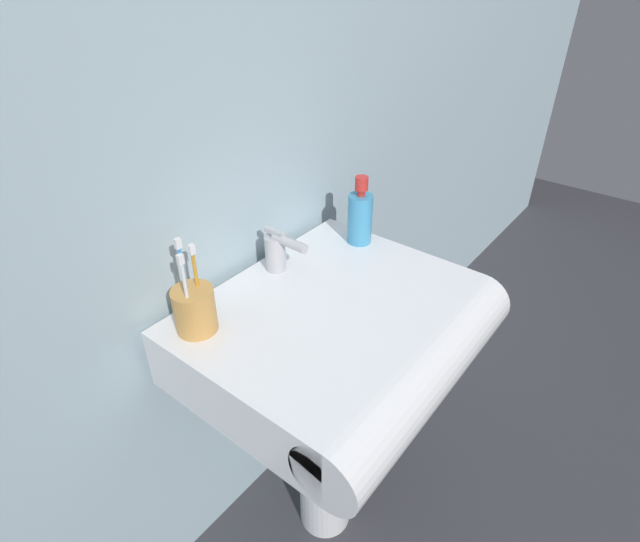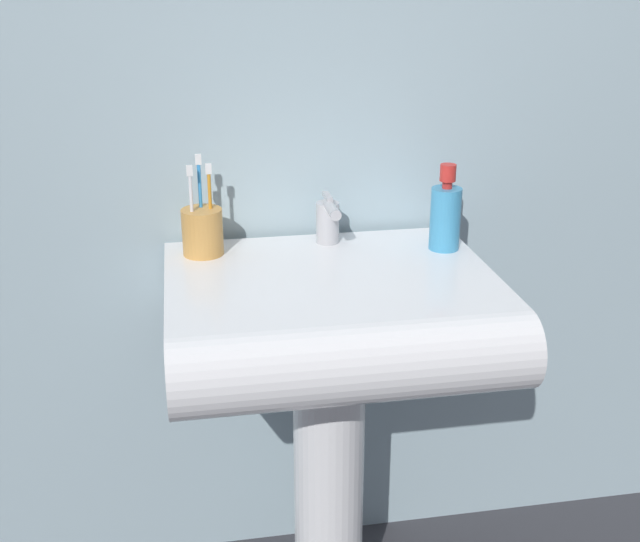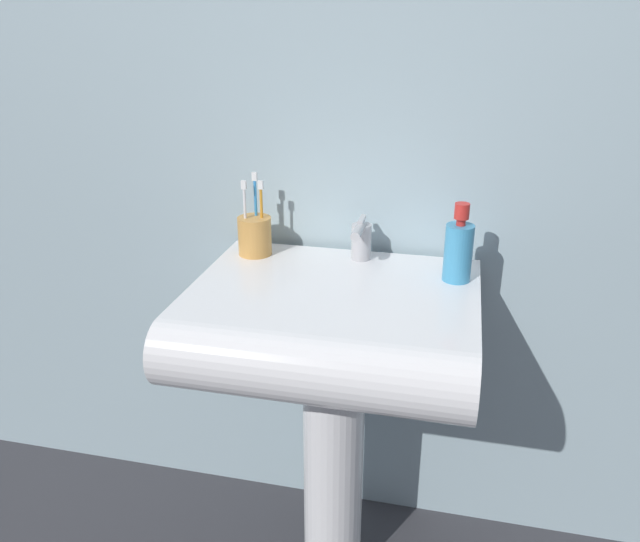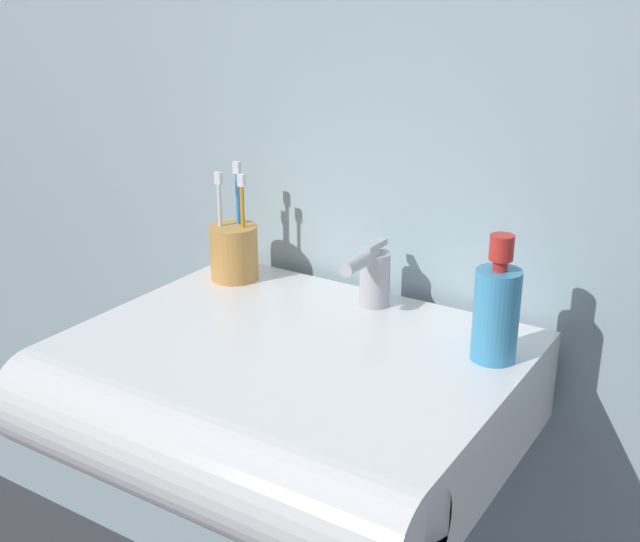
{
  "view_description": "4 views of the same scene",
  "coord_description": "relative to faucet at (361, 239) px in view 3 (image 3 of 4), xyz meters",
  "views": [
    {
      "loc": [
        -0.68,
        -0.52,
        1.45
      ],
      "look_at": [
        -0.03,
        -0.0,
        0.9
      ],
      "focal_mm": 28.0,
      "sensor_mm": 36.0,
      "label": 1
    },
    {
      "loc": [
        -0.26,
        -1.38,
        1.37
      ],
      "look_at": [
        -0.02,
        -0.03,
        0.82
      ],
      "focal_mm": 45.0,
      "sensor_mm": 36.0,
      "label": 2
    },
    {
      "loc": [
        0.24,
        -1.21,
        1.36
      ],
      "look_at": [
        -0.03,
        -0.02,
        0.85
      ],
      "focal_mm": 35.0,
      "sensor_mm": 36.0,
      "label": 3
    },
    {
      "loc": [
        0.58,
        -0.86,
        1.3
      ],
      "look_at": [
        0.03,
        0.02,
        0.91
      ],
      "focal_mm": 45.0,
      "sensor_mm": 36.0,
      "label": 4
    }
  ],
  "objects": [
    {
      "name": "wall_back",
      "position": [
        -0.03,
        0.11,
        0.34
      ],
      "size": [
        5.0,
        0.05,
        2.4
      ],
      "primitive_type": "cube",
      "color": "#9EB7C1",
      "rests_on": "ground"
    },
    {
      "name": "sink_pedestal",
      "position": [
        -0.03,
        -0.16,
        -0.53
      ],
      "size": [
        0.15,
        0.15,
        0.67
      ],
      "primitive_type": "cylinder",
      "color": "white",
      "rests_on": "ground"
    },
    {
      "name": "sink_basin",
      "position": [
        -0.03,
        -0.22,
        -0.12
      ],
      "size": [
        0.62,
        0.52,
        0.14
      ],
      "color": "white",
      "rests_on": "sink_pedestal"
    },
    {
      "name": "faucet",
      "position": [
        0.0,
        0.0,
        0.0
      ],
      "size": [
        0.05,
        0.12,
        0.1
      ],
      "color": "#B7B7BC",
      "rests_on": "sink_basin"
    },
    {
      "name": "toothbrush_cup",
      "position": [
        -0.26,
        -0.02,
        -0.0
      ],
      "size": [
        0.08,
        0.08,
        0.2
      ],
      "color": "#D19347",
      "rests_on": "sink_basin"
    },
    {
      "name": "soap_bottle",
      "position": [
        0.23,
        -0.07,
        0.02
      ],
      "size": [
        0.06,
        0.06,
        0.18
      ],
      "color": "#3F99CC",
      "rests_on": "sink_basin"
    }
  ]
}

